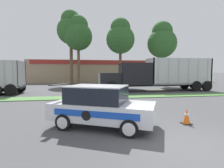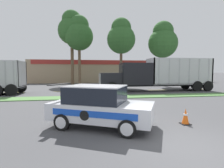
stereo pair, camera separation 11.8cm
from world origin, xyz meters
TOP-DOWN VIEW (x-y plane):
  - ground_plane at (0.00, 0.00)m, footprint 600.00×600.00m
  - grass_verge at (0.00, 10.24)m, footprint 120.00×1.92m
  - centre_line_2 at (-10.34, 15.20)m, footprint 2.40×0.14m
  - centre_line_3 at (-4.94, 15.20)m, footprint 2.40×0.14m
  - centre_line_4 at (0.46, 15.20)m, footprint 2.40×0.14m
  - centre_line_5 at (5.86, 15.20)m, footprint 2.40×0.14m
  - centre_line_6 at (11.26, 15.20)m, footprint 2.40×0.14m
  - dump_truck_mid at (4.15, 14.32)m, footprint 12.75×2.62m
  - rally_car at (-2.24, 2.42)m, footprint 4.43×3.46m
  - traffic_cone at (1.33, 2.13)m, footprint 0.38×0.38m
  - store_building_backdrop at (4.83, 35.26)m, footprint 36.28×12.10m
  - tree_behind_left at (-3.59, 25.16)m, footprint 4.59×4.59m
  - tree_behind_centre at (-4.83, 26.11)m, footprint 4.58×4.58m
  - tree_behind_right at (9.05, 20.90)m, footprint 4.42×4.42m
  - tree_behind_far_right at (2.52, 20.76)m, footprint 4.13×4.13m

SIDE VIEW (x-z plane):
  - ground_plane at x=0.00m, z-range 0.00..0.00m
  - centre_line_2 at x=-10.34m, z-range 0.00..0.01m
  - centre_line_3 at x=-4.94m, z-range 0.00..0.01m
  - centre_line_4 at x=0.46m, z-range 0.00..0.01m
  - centre_line_5 at x=5.86m, z-range 0.00..0.01m
  - centre_line_6 at x=11.26m, z-range 0.00..0.01m
  - grass_verge at x=0.00m, z-range 0.00..0.06m
  - traffic_cone at x=1.33m, z-range -0.01..0.66m
  - rally_car at x=-2.24m, z-range 0.00..1.68m
  - dump_truck_mid at x=4.15m, z-range -0.14..3.55m
  - store_building_backdrop at x=4.83m, z-range 0.00..4.43m
  - tree_behind_right at x=9.05m, z-range 2.01..11.83m
  - tree_behind_far_right at x=2.52m, z-range 2.26..12.22m
  - tree_behind_left at x=-3.59m, z-range 2.68..14.09m
  - tree_behind_centre at x=-4.83m, z-range 3.17..15.65m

